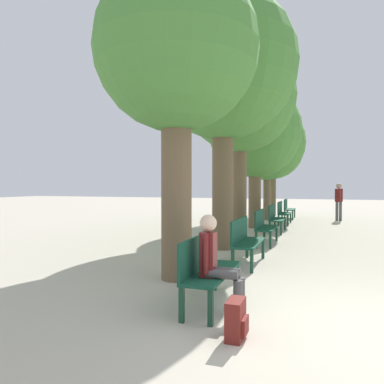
# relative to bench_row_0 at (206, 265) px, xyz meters

# --- Properties ---
(ground_plane) EXTENTS (80.00, 80.00, 0.00)m
(ground_plane) POSITION_rel_bench_row_0_xyz_m (2.05, -0.20, -0.55)
(ground_plane) COLOR beige
(bench_row_0) EXTENTS (0.45, 1.56, 0.95)m
(bench_row_0) POSITION_rel_bench_row_0_xyz_m (0.00, 0.00, 0.00)
(bench_row_0) COLOR #144733
(bench_row_0) RESTS_ON ground_plane
(bench_row_1) EXTENTS (0.45, 1.56, 0.95)m
(bench_row_1) POSITION_rel_bench_row_0_xyz_m (0.00, 2.77, 0.00)
(bench_row_1) COLOR #144733
(bench_row_1) RESTS_ON ground_plane
(bench_row_2) EXTENTS (0.45, 1.56, 0.95)m
(bench_row_2) POSITION_rel_bench_row_0_xyz_m (0.00, 5.54, 0.00)
(bench_row_2) COLOR #144733
(bench_row_2) RESTS_ON ground_plane
(bench_row_3) EXTENTS (0.45, 1.56, 0.95)m
(bench_row_3) POSITION_rel_bench_row_0_xyz_m (0.00, 8.30, 0.00)
(bench_row_3) COLOR #144733
(bench_row_3) RESTS_ON ground_plane
(bench_row_4) EXTENTS (0.45, 1.56, 0.95)m
(bench_row_4) POSITION_rel_bench_row_0_xyz_m (0.00, 11.07, 0.00)
(bench_row_4) COLOR #144733
(bench_row_4) RESTS_ON ground_plane
(bench_row_5) EXTENTS (0.45, 1.56, 0.95)m
(bench_row_5) POSITION_rel_bench_row_0_xyz_m (0.00, 13.84, 0.00)
(bench_row_5) COLOR #144733
(bench_row_5) RESTS_ON ground_plane
(tree_row_0) EXTENTS (2.86, 2.86, 5.43)m
(tree_row_0) POSITION_rel_bench_row_0_xyz_m (-0.89, 1.17, 3.37)
(tree_row_0) COLOR brown
(tree_row_0) RESTS_ON ground_plane
(tree_row_1) EXTENTS (3.79, 3.79, 6.60)m
(tree_row_1) POSITION_rel_bench_row_0_xyz_m (-0.89, 4.43, 4.10)
(tree_row_1) COLOR brown
(tree_row_1) RESTS_ON ground_plane
(tree_row_2) EXTENTS (3.44, 3.44, 6.09)m
(tree_row_2) POSITION_rel_bench_row_0_xyz_m (-0.89, 6.62, 3.79)
(tree_row_2) COLOR brown
(tree_row_2) RESTS_ON ground_plane
(tree_row_3) EXTENTS (3.53, 3.53, 5.45)m
(tree_row_3) POSITION_rel_bench_row_0_xyz_m (-0.89, 9.42, 3.11)
(tree_row_3) COLOR brown
(tree_row_3) RESTS_ON ground_plane
(tree_row_4) EXTENTS (3.54, 3.54, 5.40)m
(tree_row_4) POSITION_rel_bench_row_0_xyz_m (-0.89, 12.77, 3.07)
(tree_row_4) COLOR brown
(tree_row_4) RESTS_ON ground_plane
(tree_row_5) EXTENTS (3.16, 3.16, 5.12)m
(tree_row_5) POSITION_rel_bench_row_0_xyz_m (-0.89, 15.26, 2.97)
(tree_row_5) COLOR brown
(tree_row_5) RESTS_ON ground_plane
(person_seated) EXTENTS (0.57, 0.32, 1.27)m
(person_seated) POSITION_rel_bench_row_0_xyz_m (0.23, -0.30, 0.13)
(person_seated) COLOR #4C4C4C
(person_seated) RESTS_ON ground_plane
(backpack) EXTENTS (0.21, 0.35, 0.42)m
(backpack) POSITION_rel_bench_row_0_xyz_m (0.63, -0.99, -0.34)
(backpack) COLOR maroon
(backpack) RESTS_ON ground_plane
(pedestrian_near) EXTENTS (0.35, 0.30, 1.71)m
(pedestrian_near) POSITION_rel_bench_row_0_xyz_m (2.29, 13.47, 0.43)
(pedestrian_near) COLOR #4C4C4C
(pedestrian_near) RESTS_ON ground_plane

